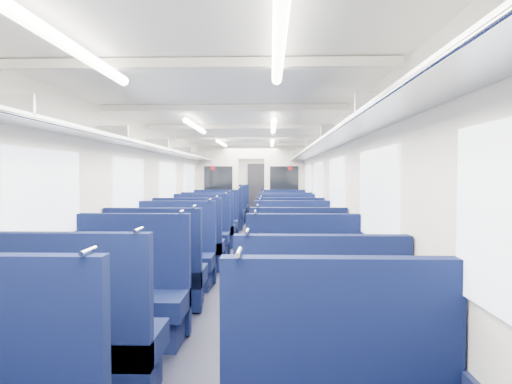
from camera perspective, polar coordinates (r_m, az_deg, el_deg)
name	(u,v)px	position (r m, az deg, el deg)	size (l,w,h in m)	color
floor	(245,255)	(9.15, -1.43, -7.77)	(2.80, 18.00, 0.01)	black
ceiling	(244,135)	(9.05, -1.44, 7.05)	(2.80, 18.00, 0.01)	white
wall_left	(174,195)	(9.21, -10.17, -0.38)	(0.02, 18.00, 2.35)	silver
dado_left	(175,237)	(9.28, -10.04, -5.48)	(0.03, 17.90, 0.70)	#101636
wall_right	(316,195)	(9.05, 7.44, -0.41)	(0.02, 18.00, 2.35)	silver
dado_right	(315,237)	(9.13, 7.32, -5.59)	(0.03, 17.90, 0.70)	#101636
wall_far	(257,185)	(18.01, 0.17, 0.91)	(2.80, 0.02, 2.35)	silver
luggage_rack_left	(183,155)	(9.17, -9.05, 4.60)	(0.36, 17.40, 0.18)	#B2B5BA
luggage_rack_right	(307,154)	(9.04, 6.29, 4.65)	(0.36, 17.40, 0.18)	#B2B5BA
windows	(243,183)	(8.56, -1.61, 1.10)	(2.78, 15.60, 0.75)	white
ceiling_fittings	(244,137)	(8.78, -1.54, 6.80)	(2.70, 16.06, 0.11)	silver
end_door	(257,189)	(17.96, 0.16, 0.35)	(0.75, 0.06, 2.00)	black
bulkhead	(251,188)	(12.25, -0.59, 0.56)	(2.80, 0.10, 2.35)	silver
seat_4	(79,347)	(3.60, -21.11, -17.51)	(1.11, 0.61, 1.24)	#0D1741
seat_5	(318,354)	(3.30, 7.74, -19.29)	(1.11, 0.61, 1.24)	#0D1741
seat_6	(129,302)	(4.63, -15.45, -12.97)	(1.11, 0.61, 1.24)	#0D1741
seat_7	(305,303)	(4.46, 6.05, -13.50)	(1.11, 0.61, 1.24)	#0D1741
seat_8	(157,277)	(5.61, -12.23, -10.25)	(1.11, 0.61, 1.24)	#0D1741
seat_9	(297,276)	(5.58, 5.15, -10.29)	(1.11, 0.61, 1.24)	#0D1741
seat_10	(175,260)	(6.62, -9.99, -8.31)	(1.11, 0.61, 1.24)	#0D1741
seat_11	(293,259)	(6.63, 4.60, -8.28)	(1.11, 0.61, 1.24)	#0D1741
seat_12	(189,247)	(7.72, -8.26, -6.79)	(1.11, 0.61, 1.24)	#0D1741
seat_13	(290,246)	(7.74, 4.19, -6.76)	(1.11, 0.61, 1.24)	#0D1741
seat_14	(201,237)	(8.91, -6.90, -5.58)	(1.11, 0.61, 1.24)	#0D1741
seat_15	(287,237)	(8.84, 3.88, -5.63)	(1.11, 0.61, 1.24)	#0D1741
seat_16	(209,230)	(10.04, -5.90, -4.69)	(1.11, 0.61, 1.24)	#0D1741
seat_17	(285,230)	(9.96, 3.64, -4.74)	(1.11, 0.61, 1.24)	#0D1741
seat_18	(215,224)	(11.23, -5.07, -3.95)	(1.11, 0.61, 1.24)	#0D1741
seat_19	(283,224)	(11.25, 3.43, -3.94)	(1.11, 0.61, 1.24)	#0D1741
seat_20	(224,216)	(13.19, -4.05, -3.03)	(1.11, 0.61, 1.24)	#0D1741
seat_21	(281,216)	(13.27, 3.17, -3.00)	(1.11, 0.61, 1.24)	#0D1741
seat_22	(228,213)	(14.49, -3.52, -2.56)	(1.11, 0.61, 1.24)	#0D1741
seat_23	(281,213)	(14.41, 3.06, -2.58)	(1.11, 0.61, 1.24)	#0D1741
seat_24	(230,210)	(15.41, -3.20, -2.27)	(1.11, 0.61, 1.24)	#0D1741
seat_25	(280,210)	(15.57, 2.97, -2.22)	(1.11, 0.61, 1.24)	#0D1741
seat_26	(233,207)	(16.73, -2.81, -1.91)	(1.11, 0.61, 1.24)	#0D1741
seat_27	(279,208)	(16.56, 2.89, -1.96)	(1.11, 0.61, 1.24)	#0D1741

